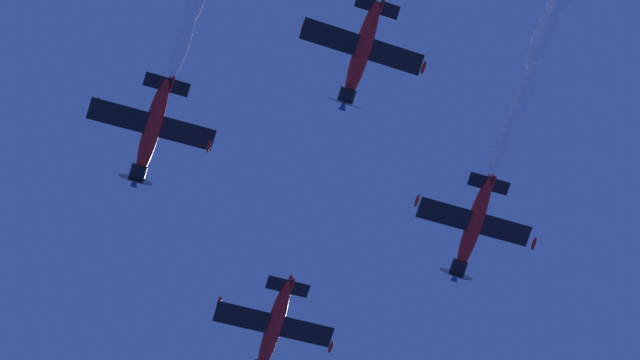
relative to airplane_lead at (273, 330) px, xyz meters
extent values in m
ellipsoid|color=red|center=(-0.27, 0.08, 0.01)|extent=(7.77, 3.70, 1.96)
cube|color=black|center=(-0.50, 0.20, -0.15)|extent=(4.18, 9.52, 2.79)
ellipsoid|color=red|center=(0.87, 4.59, 1.08)|extent=(1.11, 0.63, 0.41)
ellipsoid|color=red|center=(-1.86, -4.19, -1.39)|extent=(1.11, 0.63, 0.41)
cube|color=black|center=(-3.49, 1.00, 0.31)|extent=(1.94, 3.55, 1.08)
cube|color=red|center=(-3.57, 0.87, 0.87)|extent=(1.43, 0.80, 1.35)
ellipsoid|color=#1E232D|center=(0.05, -0.14, 0.45)|extent=(1.97, 1.43, 1.04)
ellipsoid|color=red|center=(-8.24, 16.44, -1.35)|extent=(7.77, 3.81, 2.13)
cylinder|color=black|center=(-4.88, 15.47, -1.66)|extent=(1.52, 1.76, 1.62)
cone|color=#194CB2|center=(-4.17, 15.26, -1.73)|extent=(1.02, 0.93, 0.79)
cylinder|color=#3F3F47|center=(-4.33, 15.31, -1.71)|extent=(1.20, 3.19, 3.37)
cube|color=black|center=(-8.46, 16.57, -1.51)|extent=(4.12, 9.36, 3.44)
ellipsoid|color=red|center=(-7.08, 20.86, 0.03)|extent=(1.11, 0.65, 0.44)
ellipsoid|color=red|center=(-9.85, 12.28, -3.05)|extent=(1.11, 0.65, 0.44)
cube|color=black|center=(-11.46, 17.35, -1.00)|extent=(1.92, 3.50, 1.32)
cube|color=red|center=(-11.53, 17.18, -0.45)|extent=(1.47, 0.88, 1.35)
ellipsoid|color=#1E232D|center=(-7.92, 16.19, -0.93)|extent=(1.99, 1.48, 1.10)
ellipsoid|color=red|center=(-15.70, -7.96, 0.68)|extent=(7.78, 3.72, 1.97)
cylinder|color=black|center=(-12.34, -8.94, 0.43)|extent=(1.49, 1.72, 1.56)
cone|color=#194CB2|center=(-11.62, -9.15, 0.38)|extent=(1.01, 0.91, 0.76)
cylinder|color=#3F3F47|center=(-11.79, -9.10, 0.39)|extent=(1.13, 3.11, 3.28)
cube|color=black|center=(-15.92, -7.85, 0.51)|extent=(4.17, 9.49, 2.93)
ellipsoid|color=red|center=(-14.56, -3.48, 1.82)|extent=(1.11, 0.63, 0.41)
ellipsoid|color=red|center=(-17.29, -12.22, -0.79)|extent=(1.11, 0.63, 0.41)
cube|color=black|center=(-18.92, -7.05, 0.97)|extent=(1.94, 3.54, 1.13)
cube|color=red|center=(-19.00, -7.19, 1.53)|extent=(1.43, 0.81, 1.34)
ellipsoid|color=#1E232D|center=(-15.38, -8.20, 1.11)|extent=(1.98, 1.44, 1.05)
ellipsoid|color=red|center=(-21.79, 6.99, -0.78)|extent=(7.77, 3.75, 2.10)
cylinder|color=black|center=(-18.43, 6.02, -1.09)|extent=(1.51, 1.72, 1.58)
cone|color=#194CB2|center=(-17.71, 5.81, -1.16)|extent=(1.01, 0.91, 0.78)
cylinder|color=#3F3F47|center=(-17.88, 5.86, -1.14)|extent=(1.18, 3.10, 3.28)
cube|color=black|center=(-22.01, 7.11, -0.94)|extent=(4.16, 9.49, 2.97)
ellipsoid|color=red|center=(-20.62, 11.47, 0.37)|extent=(1.11, 0.64, 0.43)
ellipsoid|color=red|center=(-23.40, 2.75, -2.24)|extent=(1.11, 0.64, 0.43)
cube|color=black|center=(-25.00, 7.91, -0.42)|extent=(1.94, 3.54, 1.16)
cube|color=red|center=(-25.07, 7.76, 0.14)|extent=(1.45, 0.81, 1.37)
ellipsoid|color=#1E232D|center=(-21.45, 6.76, -0.35)|extent=(1.98, 1.45, 1.08)
ellipsoid|color=white|center=(-14.68, 18.12, -0.91)|extent=(5.72, 2.60, 1.40)
ellipsoid|color=white|center=(-22.08, -6.00, 1.02)|extent=(5.72, 2.60, 1.40)
ellipsoid|color=white|center=(-25.78, -5.15, 1.23)|extent=(5.80, 2.83, 1.63)
ellipsoid|color=white|center=(-30.18, -3.79, 1.68)|extent=(5.88, 3.05, 1.86)
camera|label=1|loc=(-27.07, 14.49, -90.11)|focal=68.21mm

